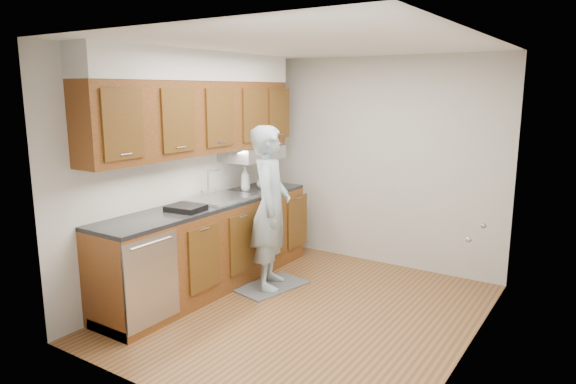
% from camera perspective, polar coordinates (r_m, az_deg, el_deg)
% --- Properties ---
extents(floor, '(3.50, 3.50, 0.00)m').
position_cam_1_polar(floor, '(5.11, 2.00, -13.10)').
color(floor, brown).
rests_on(floor, ground).
extents(ceiling, '(3.50, 3.50, 0.00)m').
position_cam_1_polar(ceiling, '(4.67, 2.22, 16.06)').
color(ceiling, white).
rests_on(ceiling, wall_left).
extents(wall_left, '(0.02, 3.50, 2.50)m').
position_cam_1_polar(wall_left, '(5.65, -11.05, 2.32)').
color(wall_left, beige).
rests_on(wall_left, floor).
extents(wall_right, '(0.02, 3.50, 2.50)m').
position_cam_1_polar(wall_right, '(4.18, 20.00, -1.29)').
color(wall_right, beige).
rests_on(wall_right, floor).
extents(wall_back, '(3.00, 0.02, 2.50)m').
position_cam_1_polar(wall_back, '(6.28, 10.40, 3.24)').
color(wall_back, beige).
rests_on(wall_back, floor).
extents(counter, '(0.64, 2.80, 1.30)m').
position_cam_1_polar(counter, '(5.61, -8.56, -5.63)').
color(counter, brown).
rests_on(counter, floor).
extents(upper_cabinets, '(0.47, 2.80, 1.21)m').
position_cam_1_polar(upper_cabinets, '(5.50, -9.72, 9.45)').
color(upper_cabinets, brown).
rests_on(upper_cabinets, wall_left).
extents(closet_door, '(0.02, 1.22, 2.05)m').
position_cam_1_polar(closet_door, '(4.52, 20.55, -3.36)').
color(closet_door, silver).
rests_on(closet_door, wall_right).
extents(floor_mat, '(0.61, 0.86, 0.01)m').
position_cam_1_polar(floor_mat, '(5.69, -1.89, -10.39)').
color(floor_mat, slate).
rests_on(floor_mat, floor).
extents(person, '(0.72, 0.83, 1.97)m').
position_cam_1_polar(person, '(5.41, -1.96, -0.57)').
color(person, '#92A7B1').
rests_on(person, floor_mat).
extents(soap_bottle_a, '(0.12, 0.12, 0.28)m').
position_cam_1_polar(soap_bottle_a, '(6.08, -4.76, 1.52)').
color(soap_bottle_a, white).
rests_on(soap_bottle_a, counter).
extents(soap_bottle_b, '(0.13, 0.13, 0.21)m').
position_cam_1_polar(soap_bottle_b, '(6.08, -2.20, 1.19)').
color(soap_bottle_b, white).
rests_on(soap_bottle_b, counter).
extents(soap_bottle_c, '(0.19, 0.19, 0.17)m').
position_cam_1_polar(soap_bottle_c, '(6.22, -2.91, 1.23)').
color(soap_bottle_c, white).
rests_on(soap_bottle_c, counter).
extents(dish_rack, '(0.37, 0.32, 0.05)m').
position_cam_1_polar(dish_rack, '(5.15, -11.29, -1.76)').
color(dish_rack, black).
rests_on(dish_rack, counter).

